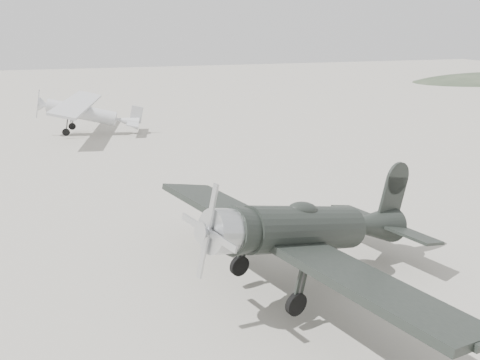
% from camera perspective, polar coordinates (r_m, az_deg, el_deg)
% --- Properties ---
extents(ground, '(160.00, 160.00, 0.00)m').
position_cam_1_polar(ground, '(20.16, 5.64, -5.10)').
color(ground, gray).
rests_on(ground, ground).
extents(lowwing_monoplane, '(8.61, 11.79, 3.83)m').
position_cam_1_polar(lowwing_monoplane, '(14.65, 8.83, -5.92)').
color(lowwing_monoplane, black).
rests_on(lowwing_monoplane, ground).
extents(highwing_monoplane, '(7.69, 10.77, 3.04)m').
position_cam_1_polar(highwing_monoplane, '(37.40, -18.25, 8.10)').
color(highwing_monoplane, '#B0B3B6').
rests_on(highwing_monoplane, ground).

